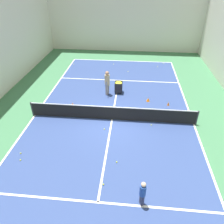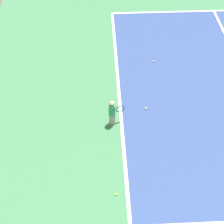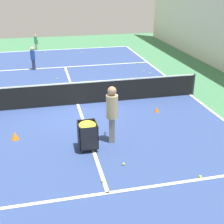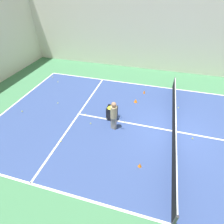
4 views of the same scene
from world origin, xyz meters
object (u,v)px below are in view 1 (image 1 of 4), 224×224
ball_cart (119,85)px  training_cone_0 (73,104)px  training_cone_1 (168,104)px  tennis_net (112,113)px  coach_at_net (107,81)px  child_midcourt (143,192)px

ball_cart → training_cone_0: (-3.06, -2.21, -0.52)m
ball_cart → training_cone_1: ball_cart is taller
tennis_net → coach_at_net: 3.47m
tennis_net → coach_at_net: (-0.69, 3.35, 0.56)m
coach_at_net → training_cone_0: coach_at_net is taller
coach_at_net → ball_cart: 0.99m
training_cone_1 → ball_cart: bearing=156.6°
tennis_net → ball_cart: bearing=87.8°
training_cone_0 → training_cone_1: bearing=5.6°
child_midcourt → training_cone_0: (-4.68, 7.27, -0.63)m
child_midcourt → training_cone_0: size_ratio=6.04×
training_cone_0 → child_midcourt: bearing=-57.2°
child_midcourt → ball_cart: bearing=-12.6°
ball_cart → training_cone_1: (3.61, -1.57, -0.49)m
ball_cart → training_cone_1: 3.96m
child_midcourt → training_cone_1: bearing=-36.3°
ball_cart → tennis_net: bearing=-92.2°
ball_cart → training_cone_0: bearing=-144.1°
ball_cart → training_cone_0: 3.81m
tennis_net → training_cone_1: (3.75, 2.12, -0.36)m
child_midcourt → coach_at_net: bearing=-7.2°
child_midcourt → training_cone_1: child_midcourt is taller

